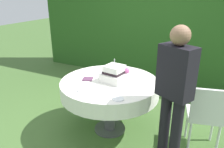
{
  "coord_description": "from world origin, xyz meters",
  "views": [
    {
      "loc": [
        1.25,
        -2.44,
        1.91
      ],
      "look_at": [
        0.03,
        0.01,
        0.86
      ],
      "focal_mm": 35.59,
      "sensor_mm": 36.0,
      "label": 1
    }
  ],
  "objects": [
    {
      "name": "cake_table",
      "position": [
        0.0,
        0.0,
        0.65
      ],
      "size": [
        1.32,
        1.32,
        0.76
      ],
      "color": "#4C4C51",
      "rests_on": "ground_plane"
    },
    {
      "name": "wedding_cake",
      "position": [
        0.06,
        0.02,
        0.86
      ],
      "size": [
        0.34,
        0.33,
        0.31
      ],
      "color": "white",
      "rests_on": "cake_table"
    },
    {
      "name": "garden_chair",
      "position": [
        1.23,
        0.1,
        0.54
      ],
      "size": [
        0.48,
        0.48,
        0.89
      ],
      "color": "white",
      "rests_on": "ground_plane"
    },
    {
      "name": "serving_plate_left",
      "position": [
        0.33,
        -0.43,
        0.77
      ],
      "size": [
        0.13,
        0.13,
        0.01
      ],
      "primitive_type": "cylinder",
      "color": "white",
      "rests_on": "cake_table"
    },
    {
      "name": "serving_plate_near",
      "position": [
        -0.28,
        0.17,
        0.77
      ],
      "size": [
        0.13,
        0.13,
        0.01
      ],
      "primitive_type": "cylinder",
      "color": "white",
      "rests_on": "cake_table"
    },
    {
      "name": "standing_person",
      "position": [
        0.9,
        -0.28,
        0.93
      ],
      "size": [
        0.41,
        0.34,
        1.6
      ],
      "color": "black",
      "rests_on": "ground_plane"
    },
    {
      "name": "serving_plate_far",
      "position": [
        -0.16,
        -0.41,
        0.77
      ],
      "size": [
        0.14,
        0.14,
        0.01
      ],
      "primitive_type": "cylinder",
      "color": "white",
      "rests_on": "cake_table"
    },
    {
      "name": "serving_plate_right",
      "position": [
        0.02,
        0.49,
        0.77
      ],
      "size": [
        0.12,
        0.12,
        0.01
      ],
      "primitive_type": "cylinder",
      "color": "white",
      "rests_on": "cake_table"
    },
    {
      "name": "ground_plane",
      "position": [
        0.0,
        0.0,
        0.0
      ],
      "size": [
        20.0,
        20.0,
        0.0
      ],
      "primitive_type": "plane",
      "color": "#476B33"
    },
    {
      "name": "foliage_hedge",
      "position": [
        0.0,
        2.39,
        1.27
      ],
      "size": [
        5.75,
        0.48,
        2.53
      ],
      "primitive_type": "cube",
      "color": "#28561E",
      "rests_on": "ground_plane"
    },
    {
      "name": "napkin_stack",
      "position": [
        -0.29,
        -0.09,
        0.77
      ],
      "size": [
        0.17,
        0.17,
        0.01
      ],
      "primitive_type": "cube",
      "rotation": [
        0.0,
        0.0,
        0.33
      ],
      "color": "#603856",
      "rests_on": "cake_table"
    }
  ]
}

